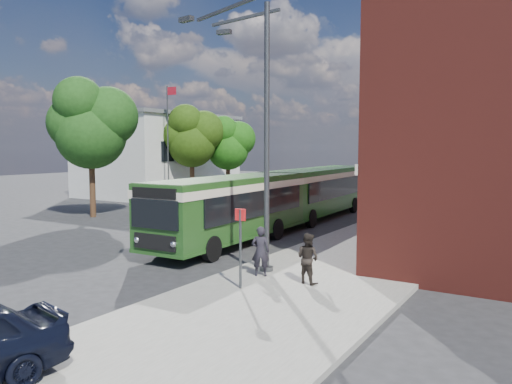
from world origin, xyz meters
The scene contains 14 objects.
ground centered at (0.00, 0.00, 0.00)m, with size 120.00×120.00×0.00m, color #27272A.
pavement centered at (7.00, 8.00, 0.07)m, with size 6.00×48.00×0.15m, color gray.
kerb_line centered at (3.95, 8.00, 0.01)m, with size 0.12×48.00×0.01m, color beige.
white_building centered at (-18.00, 18.00, 3.66)m, with size 9.40×13.40×7.30m.
flagpole centered at (-12.45, 13.00, 4.94)m, with size 0.95×0.10×9.00m.
street_lamp centered at (4.84, -2.00, 4.79)m, with size 2.96×2.38×9.00m.
bus_stop_sign centered at (5.60, -4.20, 1.51)m, with size 0.35×0.08×2.52m.
bus_front centered at (1.18, 1.67, 1.83)m, with size 2.85×10.08×3.02m.
bus_rear centered at (0.79, 11.94, 1.83)m, with size 3.11×12.12×3.02m.
pedestrian_a centered at (5.36, -2.66, 0.96)m, with size 0.59×0.39×1.62m, color black.
pedestrian_b centered at (7.06, -2.66, 0.93)m, with size 0.76×0.59×1.56m, color black.
tree_left centered at (-11.13, 4.49, 5.79)m, with size 5.06×4.81×8.54m.
tree_mid centered at (-12.05, 15.37, 5.25)m, with size 4.59×4.36×7.74m.
tree_right centered at (-10.49, 18.23, 4.70)m, with size 4.11×3.90×6.93m.
Camera 1 is at (13.62, -16.28, 4.32)m, focal length 35.00 mm.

